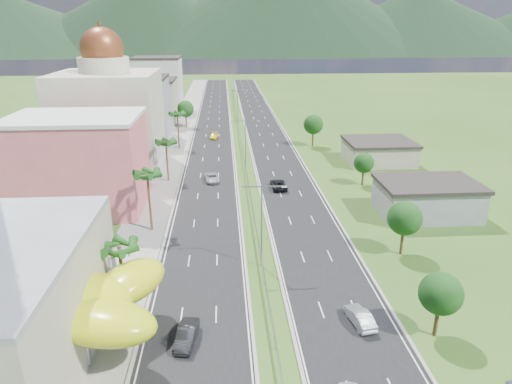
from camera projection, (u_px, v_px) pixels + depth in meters
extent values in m
plane|color=#2D5119|center=(269.00, 312.00, 48.91)|extent=(500.00, 500.00, 0.00)
cube|color=black|center=(213.00, 131.00, 132.65)|extent=(11.00, 260.00, 0.04)
cube|color=black|center=(264.00, 130.00, 133.66)|extent=(11.00, 260.00, 0.04)
cube|color=gray|center=(180.00, 131.00, 131.99)|extent=(7.00, 260.00, 0.12)
cube|color=gray|center=(241.00, 143.00, 116.10)|extent=(0.08, 216.00, 0.28)
cube|color=gray|center=(232.00, 90.00, 211.68)|extent=(0.10, 0.12, 0.70)
cylinder|color=gray|center=(262.00, 227.00, 56.37)|extent=(0.20, 0.20, 11.00)
cube|color=gray|center=(250.00, 187.00, 54.45)|extent=(2.88, 0.12, 0.12)
cube|color=gray|center=(274.00, 186.00, 54.64)|extent=(2.88, 0.12, 0.12)
cube|color=silver|center=(239.00, 188.00, 54.39)|extent=(0.60, 0.25, 0.18)
cube|color=silver|center=(284.00, 187.00, 54.76)|extent=(0.60, 0.25, 0.18)
cylinder|color=gray|center=(245.00, 146.00, 93.82)|extent=(0.20, 0.20, 11.00)
cube|color=gray|center=(238.00, 121.00, 91.89)|extent=(2.88, 0.12, 0.12)
cube|color=gray|center=(252.00, 121.00, 92.09)|extent=(2.88, 0.12, 0.12)
cube|color=silver|center=(232.00, 121.00, 91.84)|extent=(0.60, 0.25, 0.18)
cube|color=silver|center=(259.00, 121.00, 92.21)|extent=(0.60, 0.25, 0.18)
cylinder|color=gray|center=(238.00, 109.00, 135.94)|extent=(0.20, 0.20, 11.00)
cube|color=gray|center=(233.00, 91.00, 134.02)|extent=(2.88, 0.12, 0.12)
cube|color=gray|center=(242.00, 90.00, 134.21)|extent=(2.88, 0.12, 0.12)
cube|color=silver|center=(228.00, 91.00, 133.97)|extent=(0.60, 0.25, 0.18)
cube|color=silver|center=(247.00, 91.00, 134.33)|extent=(0.60, 0.25, 0.18)
cylinder|color=gray|center=(234.00, 89.00, 178.07)|extent=(0.20, 0.20, 11.00)
cube|color=gray|center=(230.00, 75.00, 176.14)|extent=(2.88, 0.12, 0.12)
cube|color=gray|center=(237.00, 75.00, 176.34)|extent=(2.88, 0.12, 0.12)
cube|color=silver|center=(227.00, 75.00, 176.09)|extent=(0.60, 0.25, 0.18)
cube|color=silver|center=(241.00, 75.00, 176.46)|extent=(0.60, 0.25, 0.18)
cylinder|color=gray|center=(28.00, 317.00, 44.72)|extent=(0.50, 0.50, 4.00)
cylinder|color=gray|center=(87.00, 348.00, 40.52)|extent=(0.50, 0.50, 4.00)
cylinder|color=gray|center=(27.00, 374.00, 37.44)|extent=(0.50, 0.50, 4.00)
cylinder|color=gray|center=(121.00, 314.00, 45.33)|extent=(0.50, 0.50, 4.00)
cube|color=#D85863|center=(80.00, 165.00, 74.39)|extent=(20.00, 15.00, 15.00)
cube|color=#BCB29C|center=(110.00, 122.00, 95.05)|extent=(20.00, 20.00, 20.00)
cylinder|color=#BCB29C|center=(104.00, 65.00, 91.09)|extent=(10.00, 10.00, 3.00)
sphere|color=brown|center=(102.00, 49.00, 90.05)|extent=(8.40, 8.40, 8.40)
cube|color=gray|center=(137.00, 110.00, 119.22)|extent=(16.00, 15.00, 16.00)
cube|color=#BAAF99|center=(149.00, 102.00, 140.33)|extent=(16.00, 15.00, 13.00)
cube|color=silver|center=(158.00, 85.00, 161.00)|extent=(16.00, 15.00, 18.00)
cube|color=gray|center=(427.00, 200.00, 73.34)|extent=(15.00, 10.00, 5.00)
cube|color=#BAAF99|center=(379.00, 153.00, 101.66)|extent=(14.00, 12.00, 4.40)
cylinder|color=#47301C|center=(123.00, 277.00, 48.44)|extent=(0.36, 0.36, 7.50)
cylinder|color=#47301C|center=(150.00, 202.00, 66.90)|extent=(0.36, 0.36, 9.00)
cylinder|color=#47301C|center=(167.00, 161.00, 88.61)|extent=(0.36, 0.36, 8.00)
cylinder|color=#47301C|center=(178.00, 131.00, 111.87)|extent=(0.36, 0.36, 8.80)
cylinder|color=#47301C|center=(186.00, 119.00, 135.95)|extent=(0.40, 0.40, 4.90)
sphere|color=#1B4916|center=(186.00, 109.00, 134.86)|extent=(4.90, 4.90, 4.90)
cylinder|color=#47301C|center=(437.00, 317.00, 44.58)|extent=(0.40, 0.40, 4.20)
sphere|color=#1B4916|center=(441.00, 294.00, 43.65)|extent=(4.20, 4.20, 4.20)
cylinder|color=#47301C|center=(402.00, 238.00, 60.64)|extent=(0.40, 0.40, 4.55)
sphere|color=#1B4916|center=(405.00, 218.00, 59.63)|extent=(4.55, 4.55, 4.55)
cylinder|color=#47301C|center=(363.00, 175.00, 87.17)|extent=(0.40, 0.40, 3.85)
sphere|color=#1B4916|center=(364.00, 163.00, 86.32)|extent=(3.85, 3.85, 3.85)
cylinder|color=#47301C|center=(313.00, 137.00, 114.81)|extent=(0.40, 0.40, 4.90)
sphere|color=#1B4916|center=(313.00, 124.00, 113.72)|extent=(4.90, 4.90, 4.90)
imported|color=black|center=(187.00, 335.00, 44.01)|extent=(2.40, 5.08, 1.61)
imported|color=#B0B2B8|center=(212.00, 178.00, 89.43)|extent=(3.16, 5.55, 1.46)
imported|color=yellow|center=(214.00, 136.00, 123.14)|extent=(2.40, 4.93, 1.38)
imported|color=#A4A8AC|center=(360.00, 317.00, 46.73)|extent=(2.44, 4.97, 1.57)
imported|color=black|center=(279.00, 184.00, 85.54)|extent=(2.86, 5.80, 1.58)
imported|color=black|center=(166.00, 338.00, 43.99)|extent=(0.73, 1.74, 1.08)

